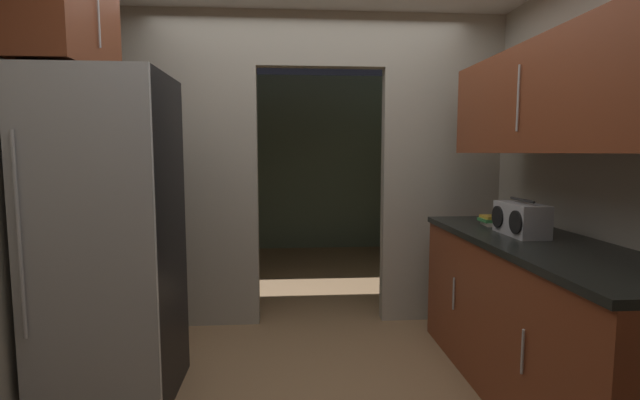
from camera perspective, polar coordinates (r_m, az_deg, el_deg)
name	(u,v)px	position (r m, az deg, el deg)	size (l,w,h in m)	color
kitchen_partition	(305,162)	(3.82, -1.86, 4.75)	(3.22, 0.12, 2.56)	#ADA899
adjoining_room_shell	(301,165)	(5.88, -2.36, 4.39)	(3.22, 3.11, 2.56)	slate
refrigerator	(110,240)	(2.90, -24.69, -4.56)	(0.70, 0.73, 1.88)	black
lower_cabinet_run	(538,320)	(3.03, 25.55, -13.34)	(0.69, 2.06, 0.94)	brown
upper_cabinet_counterside	(550,98)	(2.89, 26.69, 11.23)	(0.36, 1.85, 0.60)	brown
upper_cabinet_fridgeside	(65,13)	(3.13, -29.14, 19.71)	(0.36, 0.77, 0.63)	brown
boombox	(521,219)	(3.05, 23.71, -2.20)	(0.19, 0.38, 0.22)	#B2B2B7
book_stack	(491,221)	(3.39, 20.48, -2.41)	(0.13, 0.17, 0.07)	beige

